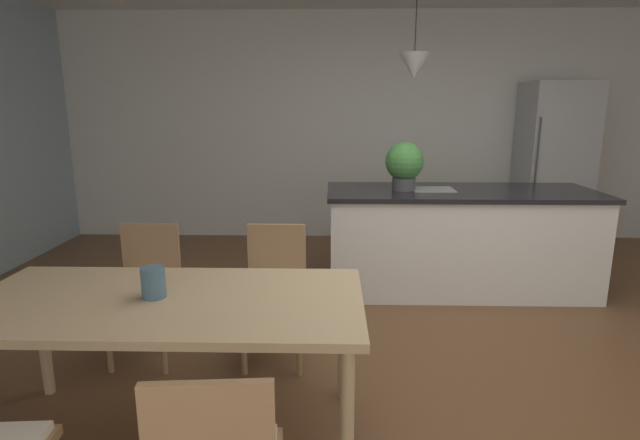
{
  "coord_description": "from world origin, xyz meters",
  "views": [
    {
      "loc": [
        -0.79,
        -2.95,
        1.62
      ],
      "look_at": [
        -0.87,
        0.18,
        0.9
      ],
      "focal_mm": 28.12,
      "sensor_mm": 36.0,
      "label": 1
    }
  ],
  "objects_px": {
    "chair_far_right": "(275,289)",
    "refrigerator": "(553,166)",
    "dining_table": "(167,311)",
    "chair_far_left": "(146,288)",
    "kitchen_island": "(458,239)",
    "vase_on_dining_table": "(153,282)",
    "potted_plant_on_island": "(404,164)"
  },
  "relations": [
    {
      "from": "chair_far_right",
      "to": "refrigerator",
      "type": "bearing_deg",
      "value": 44.03
    },
    {
      "from": "dining_table",
      "to": "chair_far_left",
      "type": "bearing_deg",
      "value": 116.97
    },
    {
      "from": "refrigerator",
      "to": "chair_far_left",
      "type": "bearing_deg",
      "value": -143.1
    },
    {
      "from": "dining_table",
      "to": "refrigerator",
      "type": "relative_size",
      "value": 0.99
    },
    {
      "from": "chair_far_right",
      "to": "refrigerator",
      "type": "height_order",
      "value": "refrigerator"
    },
    {
      "from": "chair_far_left",
      "to": "refrigerator",
      "type": "xyz_separation_m",
      "value": [
        3.73,
        2.8,
        0.46
      ]
    },
    {
      "from": "refrigerator",
      "to": "chair_far_right",
      "type": "bearing_deg",
      "value": -135.97
    },
    {
      "from": "chair_far_right",
      "to": "kitchen_island",
      "type": "height_order",
      "value": "kitchen_island"
    },
    {
      "from": "kitchen_island",
      "to": "dining_table",
      "type": "bearing_deg",
      "value": -131.73
    },
    {
      "from": "chair_far_left",
      "to": "refrigerator",
      "type": "bearing_deg",
      "value": 36.9
    },
    {
      "from": "vase_on_dining_table",
      "to": "potted_plant_on_island",
      "type": "bearing_deg",
      "value": 55.58
    },
    {
      "from": "chair_far_right",
      "to": "kitchen_island",
      "type": "relative_size",
      "value": 0.37
    },
    {
      "from": "dining_table",
      "to": "chair_far_right",
      "type": "relative_size",
      "value": 2.13
    },
    {
      "from": "chair_far_left",
      "to": "kitchen_island",
      "type": "xyz_separation_m",
      "value": [
        2.32,
        1.32,
        -0.01
      ]
    },
    {
      "from": "refrigerator",
      "to": "vase_on_dining_table",
      "type": "relative_size",
      "value": 12.67
    },
    {
      "from": "refrigerator",
      "to": "vase_on_dining_table",
      "type": "height_order",
      "value": "refrigerator"
    },
    {
      "from": "chair_far_right",
      "to": "kitchen_island",
      "type": "distance_m",
      "value": 1.99
    },
    {
      "from": "dining_table",
      "to": "vase_on_dining_table",
      "type": "height_order",
      "value": "vase_on_dining_table"
    },
    {
      "from": "dining_table",
      "to": "potted_plant_on_island",
      "type": "relative_size",
      "value": 4.47
    },
    {
      "from": "chair_far_left",
      "to": "kitchen_island",
      "type": "height_order",
      "value": "kitchen_island"
    },
    {
      "from": "dining_table",
      "to": "kitchen_island",
      "type": "bearing_deg",
      "value": 48.27
    },
    {
      "from": "vase_on_dining_table",
      "to": "chair_far_left",
      "type": "bearing_deg",
      "value": 113.92
    },
    {
      "from": "potted_plant_on_island",
      "to": "kitchen_island",
      "type": "bearing_deg",
      "value": 0.0
    },
    {
      "from": "kitchen_island",
      "to": "potted_plant_on_island",
      "type": "relative_size",
      "value": 5.62
    },
    {
      "from": "chair_far_left",
      "to": "vase_on_dining_table",
      "type": "bearing_deg",
      "value": -66.08
    },
    {
      "from": "chair_far_right",
      "to": "vase_on_dining_table",
      "type": "relative_size",
      "value": 5.89
    },
    {
      "from": "chair_far_right",
      "to": "refrigerator",
      "type": "xyz_separation_m",
      "value": [
        2.9,
        2.8,
        0.46
      ]
    },
    {
      "from": "dining_table",
      "to": "kitchen_island",
      "type": "height_order",
      "value": "kitchen_island"
    },
    {
      "from": "kitchen_island",
      "to": "refrigerator",
      "type": "height_order",
      "value": "refrigerator"
    },
    {
      "from": "chair_far_left",
      "to": "kitchen_island",
      "type": "distance_m",
      "value": 2.67
    },
    {
      "from": "refrigerator",
      "to": "potted_plant_on_island",
      "type": "distance_m",
      "value": 2.43
    },
    {
      "from": "dining_table",
      "to": "vase_on_dining_table",
      "type": "xyz_separation_m",
      "value": [
        -0.06,
        0.01,
        0.14
      ]
    }
  ]
}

